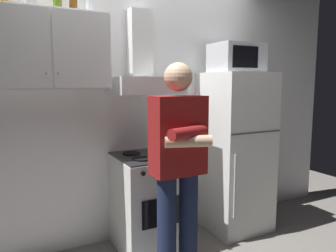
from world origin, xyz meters
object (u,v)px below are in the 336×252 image
Objects in this scene: refrigerator at (235,152)px; stove_oven at (151,202)px; upper_cabinet at (48,50)px; cooking_pot at (169,148)px; person_standing at (178,167)px; range_hood at (144,72)px; microwave at (236,58)px.

stove_oven is at bearing -179.96° from refrigerator.
cooking_pot is (0.93, -0.24, -0.81)m from upper_cabinet.
person_standing reaches higher than cooking_pot.
microwave is at bearing -6.46° from range_hood.
person_standing reaches higher than refrigerator.
stove_oven is 1.82× the size of microwave.
refrigerator reaches higher than cooking_pot.
cooking_pot is at bearing -14.73° from upper_cabinet.
stove_oven is at bearing -178.85° from microwave.
range_hood is at bearing 0.09° from upper_cabinet.
person_standing is (0.75, -0.73, -0.85)m from upper_cabinet.
refrigerator is at bearing 0.04° from stove_oven.
upper_cabinet is 1.20× the size of range_hood.
microwave is at bearing 32.00° from person_standing.
person_standing is at bearing -93.91° from range_hood.
microwave reaches higher than refrigerator.
range_hood is 1.56× the size of microwave.
refrigerator is (0.95, 0.00, 0.37)m from stove_oven.
cooking_pot is (0.13, -0.12, 0.50)m from stove_oven.
stove_oven is at bearing 137.51° from cooking_pot.
range_hood reaches higher than microwave.
microwave is (1.75, -0.11, -0.01)m from upper_cabinet.
microwave is (-0.00, 0.02, 0.94)m from refrigerator.
refrigerator is at bearing -7.55° from range_hood.
refrigerator is 0.98× the size of person_standing.
upper_cabinet is at bearing 176.52° from microwave.
stove_oven is 0.53m from cooking_pot.
refrigerator is 0.84m from cooking_pot.
stove_oven is 1.17× the size of range_hood.
cooking_pot is at bearing -62.12° from range_hood.
stove_oven is 0.55× the size of refrigerator.
microwave is at bearing 1.15° from stove_oven.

